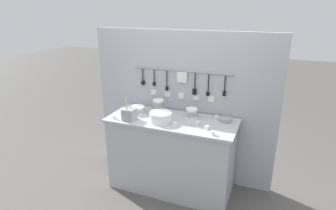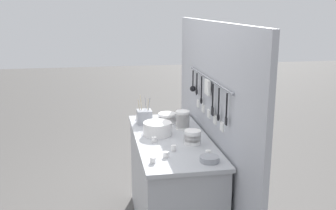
{
  "view_description": "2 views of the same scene",
  "coord_description": "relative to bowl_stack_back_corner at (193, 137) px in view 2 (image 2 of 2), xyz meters",
  "views": [
    {
      "loc": [
        1.03,
        -2.71,
        2.06
      ],
      "look_at": [
        -0.04,
        -0.01,
        1.04
      ],
      "focal_mm": 30.0,
      "sensor_mm": 36.0,
      "label": 1
    },
    {
      "loc": [
        3.06,
        -0.57,
        1.94
      ],
      "look_at": [
        -0.02,
        -0.03,
        1.15
      ],
      "focal_mm": 42.0,
      "sensor_mm": 36.0,
      "label": 2
    }
  ],
  "objects": [
    {
      "name": "cup_back_right",
      "position": [
        -0.1,
        -0.29,
        -0.03
      ],
      "size": [
        0.04,
        0.04,
        0.04
      ],
      "color": "white",
      "rests_on": "counter"
    },
    {
      "name": "cutlery_caddy",
      "position": [
        -0.62,
        -0.31,
        0.01
      ],
      "size": [
        0.13,
        0.13,
        0.27
      ],
      "color": "#93969E",
      "rests_on": "counter"
    },
    {
      "name": "plate_stack",
      "position": [
        -0.28,
        -0.24,
        -0.0
      ],
      "size": [
        0.24,
        0.24,
        0.11
      ],
      "color": "white",
      "rests_on": "counter"
    },
    {
      "name": "cup_by_caddy",
      "position": [
        0.24,
        -0.26,
        -0.03
      ],
      "size": [
        0.04,
        0.04,
        0.04
      ],
      "color": "white",
      "rests_on": "counter"
    },
    {
      "name": "steel_mixing_bowl",
      "position": [
        0.38,
        0.03,
        -0.04
      ],
      "size": [
        0.14,
        0.14,
        0.04
      ],
      "color": "#93969E",
      "rests_on": "counter"
    },
    {
      "name": "back_wall",
      "position": [
        -0.19,
        0.21,
        -0.02
      ],
      "size": [
        2.25,
        0.09,
        1.82
      ],
      "color": "#A8AAB2",
      "rests_on": "ground"
    },
    {
      "name": "cup_edge_near",
      "position": [
        0.33,
        -0.36,
        -0.03
      ],
      "size": [
        0.04,
        0.04,
        0.04
      ],
      "color": "white",
      "rests_on": "counter"
    },
    {
      "name": "cup_mid_row",
      "position": [
        -0.79,
        -0.35,
        -0.03
      ],
      "size": [
        0.04,
        0.04,
        0.04
      ],
      "color": "white",
      "rests_on": "counter"
    },
    {
      "name": "cup_edge_far",
      "position": [
        0.27,
        0.05,
        -0.03
      ],
      "size": [
        0.04,
        0.04,
        0.04
      ],
      "color": "white",
      "rests_on": "counter"
    },
    {
      "name": "bowl_stack_back_corner",
      "position": [
        0.0,
        0.0,
        0.0
      ],
      "size": [
        0.13,
        0.13,
        0.11
      ],
      "color": "white",
      "rests_on": "counter"
    },
    {
      "name": "cup_front_left",
      "position": [
        0.12,
        -0.18,
        -0.03
      ],
      "size": [
        0.04,
        0.04,
        0.04
      ],
      "color": "white",
      "rests_on": "counter"
    },
    {
      "name": "bowl_stack_wide_centre",
      "position": [
        -0.41,
        0.01,
        0.03
      ],
      "size": [
        0.12,
        0.12,
        0.16
      ],
      "color": "white",
      "rests_on": "counter"
    },
    {
      "name": "bowl_stack_tall_left",
      "position": [
        -0.63,
        -0.09,
        -0.01
      ],
      "size": [
        0.16,
        0.16,
        0.09
      ],
      "color": "white",
      "rests_on": "counter"
    },
    {
      "name": "counter",
      "position": [
        -0.19,
        -0.13,
        -0.49
      ],
      "size": [
        1.45,
        0.61,
        0.88
      ],
      "color": "#ADAFB5",
      "rests_on": "ground"
    }
  ]
}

